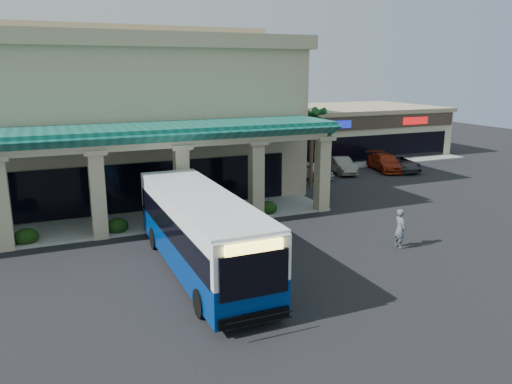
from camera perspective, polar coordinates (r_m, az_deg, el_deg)
name	(u,v)px	position (r m, az deg, el deg)	size (l,w,h in m)	color
ground	(270,250)	(24.96, 1.61, -6.60)	(110.00, 110.00, 0.00)	black
main_building	(69,114)	(37.36, -20.57, 8.31)	(30.80, 14.80, 11.35)	tan
arcade	(84,180)	(28.66, -19.03, 1.27)	(30.00, 6.20, 5.70)	#0F5B51
strip_mall	(329,130)	(53.47, 8.36, 6.98)	(22.50, 12.50, 4.90)	beige
palm_0	(312,144)	(37.47, 6.38, 5.45)	(2.40, 2.40, 6.60)	#12461C
palm_1	(304,143)	(40.60, 5.50, 5.55)	(2.40, 2.40, 5.80)	#12461C
broadleaf_tree	(257,143)	(44.24, 0.07, 5.65)	(2.60, 2.60, 4.81)	black
transit_bus	(201,234)	(21.99, -6.34, -4.75)	(2.89, 12.43, 3.47)	navy
pedestrian	(400,228)	(25.92, 16.13, -4.03)	(0.73, 0.48, 2.01)	#4C5361
car_silver	(311,170)	(41.07, 6.26, 2.50)	(1.63, 4.04, 1.38)	silver
car_white	(341,165)	(43.51, 9.73, 3.03)	(1.47, 4.23, 1.39)	slate
car_red	(385,162)	(45.54, 14.57, 3.30)	(2.05, 5.04, 1.46)	maroon
car_gray	(400,163)	(45.84, 16.11, 3.20)	(2.23, 4.83, 1.34)	#33373B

